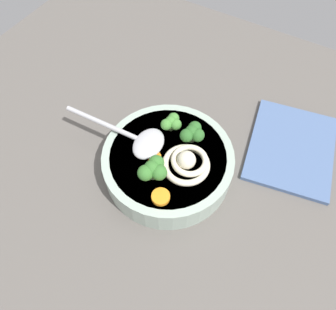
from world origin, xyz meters
TOP-DOWN VIEW (x-y plane):
  - table_slab at (0.00, 0.00)cm, footprint 92.20×92.20cm
  - soup_bowl at (2.46, -3.34)cm, footprint 20.27×20.27cm
  - noodle_pile at (2.19, -6.71)cm, footprint 7.84×7.68cm
  - soup_spoon at (2.26, 1.59)cm, footprint 6.17×17.32cm
  - broccoli_floret_far at (-1.84, -3.44)cm, footprint 4.48×3.85cm
  - broccoli_floret_beside_chili at (6.68, -5.21)cm, footprint 4.03×3.47cm
  - broccoli_floret_left at (7.00, -1.37)cm, footprint 3.49×3.01cm
  - carrot_slice_extra_b at (-4.21, -6.03)cm, footprint 2.61×2.61cm
  - carrot_slice_right at (0.92, -1.86)cm, footprint 2.09×2.09cm
  - folded_napkin at (16.71, -19.36)cm, footprint 19.70×16.63cm

SIDE VIEW (x-z plane):
  - table_slab at x=0.00cm, z-range 0.00..2.60cm
  - folded_napkin at x=16.71cm, z-range 2.60..3.40cm
  - soup_bowl at x=2.46cm, z-range 2.68..7.43cm
  - carrot_slice_right at x=0.92cm, z-range 7.35..7.90cm
  - carrot_slice_extra_b at x=-4.21cm, z-range 7.35..8.07cm
  - soup_spoon at x=2.26cm, z-range 7.35..8.95cm
  - noodle_pile at x=2.19cm, z-range 6.76..9.91cm
  - broccoli_floret_left at x=7.00cm, z-range 7.70..10.47cm
  - broccoli_floret_beside_chili at x=6.68cm, z-range 7.76..10.94cm
  - broccoli_floret_far at x=-1.84cm, z-range 7.80..11.35cm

